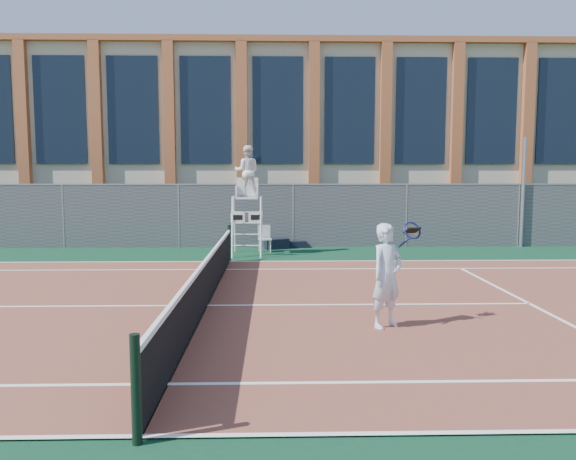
{
  "coord_description": "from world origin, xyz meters",
  "views": [
    {
      "loc": [
        1.33,
        -10.81,
        2.62
      ],
      "look_at": [
        1.67,
        3.0,
        1.21
      ],
      "focal_mm": 35.0,
      "sensor_mm": 36.0,
      "label": 1
    }
  ],
  "objects_px": {
    "umpire_chair": "(247,174)",
    "plastic_chair": "(264,236)",
    "tennis_player": "(387,275)",
    "steel_pole": "(523,193)"
  },
  "relations": [
    {
      "from": "umpire_chair",
      "to": "plastic_chair",
      "type": "xyz_separation_m",
      "value": [
        0.54,
        0.59,
        -2.04
      ]
    },
    {
      "from": "plastic_chair",
      "to": "tennis_player",
      "type": "bearing_deg",
      "value": -76.58
    },
    {
      "from": "steel_pole",
      "to": "tennis_player",
      "type": "bearing_deg",
      "value": -123.65
    },
    {
      "from": "steel_pole",
      "to": "umpire_chair",
      "type": "xyz_separation_m",
      "value": [
        -9.61,
        -1.65,
        0.64
      ]
    },
    {
      "from": "steel_pole",
      "to": "tennis_player",
      "type": "xyz_separation_m",
      "value": [
        -6.86,
        -10.31,
        -1.01
      ]
    },
    {
      "from": "steel_pole",
      "to": "tennis_player",
      "type": "relative_size",
      "value": 2.18
    },
    {
      "from": "umpire_chair",
      "to": "tennis_player",
      "type": "distance_m",
      "value": 9.23
    },
    {
      "from": "plastic_chair",
      "to": "tennis_player",
      "type": "xyz_separation_m",
      "value": [
        2.21,
        -9.25,
        0.38
      ]
    },
    {
      "from": "umpire_chair",
      "to": "tennis_player",
      "type": "height_order",
      "value": "umpire_chair"
    },
    {
      "from": "umpire_chair",
      "to": "plastic_chair",
      "type": "distance_m",
      "value": 2.19
    }
  ]
}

